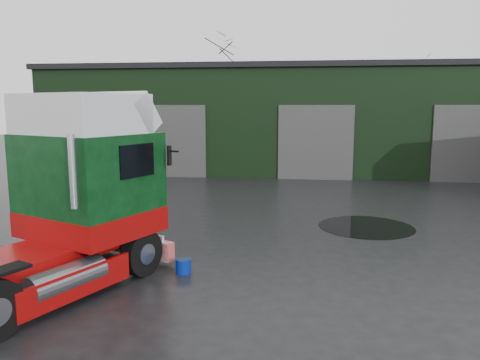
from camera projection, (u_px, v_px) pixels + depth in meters
name	position (u px, v px, depth m)	size (l,w,h in m)	color
ground	(254.00, 262.00, 11.96)	(100.00, 100.00, 0.00)	black
warehouse	(313.00, 118.00, 30.83)	(32.40, 12.40, 6.30)	black
hero_tractor	(13.00, 199.00, 9.24)	(2.91, 6.86, 4.26)	black
wash_bucket	(183.00, 266.00, 11.14)	(0.37, 0.37, 0.34)	#061F8D
tree_back_a	(219.00, 97.00, 41.35)	(4.40, 4.40, 9.50)	black
tree_back_b	(405.00, 108.00, 39.56)	(4.40, 4.40, 7.50)	black
puddle_0	(31.00, 268.00, 11.49)	(3.32, 3.32, 0.01)	black
puddle_1	(366.00, 227.00, 15.42)	(3.12, 3.12, 0.01)	black
puddle_2	(16.00, 262.00, 11.96)	(3.40, 3.40, 0.01)	black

